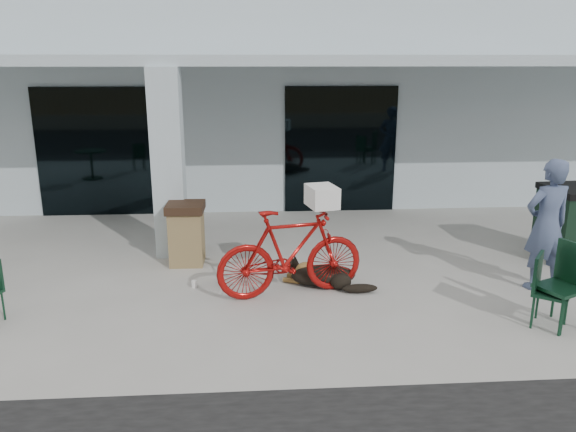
{
  "coord_description": "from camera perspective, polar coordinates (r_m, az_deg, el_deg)",
  "views": [
    {
      "loc": [
        -0.15,
        -6.96,
        3.21
      ],
      "look_at": [
        0.39,
        0.98,
        1.0
      ],
      "focal_mm": 35.0,
      "sensor_mm": 36.0,
      "label": 1
    }
  ],
  "objects": [
    {
      "name": "bicycle",
      "position": [
        7.82,
        0.27,
        -3.75
      ],
      "size": [
        2.18,
        1.03,
        1.26
      ],
      "primitive_type": "imported",
      "rotation": [
        0.0,
        0.0,
        1.79
      ],
      "color": "#9C0F0C",
      "rests_on": "ground"
    },
    {
      "name": "building",
      "position": [
        15.49,
        -3.42,
        11.93
      ],
      "size": [
        22.0,
        7.0,
        4.5
      ],
      "primitive_type": "cube",
      "color": "#AFBDC6",
      "rests_on": "ground"
    },
    {
      "name": "cafe_chair_far_a",
      "position": [
        7.68,
        25.23,
        -7.03
      ],
      "size": [
        0.61,
        0.6,
        0.92
      ],
      "primitive_type": null,
      "rotation": [
        0.0,
        0.0,
        0.93
      ],
      "color": "#133824",
      "rests_on": "ground"
    },
    {
      "name": "laundry_basket",
      "position": [
        7.74,
        3.47,
        2.01
      ],
      "size": [
        0.46,
        0.56,
        0.29
      ],
      "primitive_type": "cube",
      "rotation": [
        0.0,
        0.0,
        1.79
      ],
      "color": "white",
      "rests_on": "bicycle"
    },
    {
      "name": "dog",
      "position": [
        8.3,
        3.62,
        -5.92
      ],
      "size": [
        1.15,
        0.79,
        0.37
      ],
      "primitive_type": null,
      "rotation": [
        0.0,
        0.0,
        -0.43
      ],
      "color": "black",
      "rests_on": "ground"
    },
    {
      "name": "trash_receptacle",
      "position": [
        9.23,
        -10.26,
        -1.77
      ],
      "size": [
        0.61,
        0.61,
        1.01
      ],
      "primitive_type": null,
      "rotation": [
        0.0,
        0.0,
        -0.02
      ],
      "color": "olive",
      "rests_on": "ground"
    },
    {
      "name": "column",
      "position": [
        9.51,
        -12.06,
        5.17
      ],
      "size": [
        0.5,
        0.5,
        3.12
      ],
      "primitive_type": "cube",
      "color": "#AFBDC6",
      "rests_on": "ground"
    },
    {
      "name": "storefront_glass_left",
      "position": [
        12.47,
        -18.13,
        6.17
      ],
      "size": [
        2.8,
        0.06,
        2.7
      ],
      "primitive_type": "cube",
      "color": "black",
      "rests_on": "ground"
    },
    {
      "name": "wheeled_bin",
      "position": [
        10.36,
        26.63,
        -0.68
      ],
      "size": [
        0.82,
        1.01,
        1.23
      ],
      "primitive_type": null,
      "rotation": [
        0.0,
        0.0,
        0.07
      ],
      "color": "black",
      "rests_on": "ground"
    },
    {
      "name": "ground",
      "position": [
        7.67,
        -2.45,
        -9.24
      ],
      "size": [
        80.0,
        80.0,
        0.0
      ],
      "primitive_type": "plane",
      "color": "#A4A29A",
      "rests_on": "ground"
    },
    {
      "name": "storefront_glass_right",
      "position": [
        12.24,
        5.34,
        6.71
      ],
      "size": [
        2.4,
        0.06,
        2.7
      ],
      "primitive_type": "cube",
      "color": "black",
      "rests_on": "ground"
    },
    {
      "name": "person",
      "position": [
        8.78,
        24.79,
        -0.83
      ],
      "size": [
        0.77,
        0.58,
        1.91
      ],
      "primitive_type": "imported",
      "rotation": [
        0.0,
        0.0,
        3.32
      ],
      "color": "#435071",
      "rests_on": "ground"
    },
    {
      "name": "cafe_chair_far_b",
      "position": [
        7.71,
        25.91,
        -6.47
      ],
      "size": [
        0.68,
        0.66,
        1.06
      ],
      "primitive_type": null,
      "rotation": [
        0.0,
        0.0,
        -1.13
      ],
      "color": "#133824",
      "rests_on": "ground"
    },
    {
      "name": "cup_near_dog",
      "position": [
        8.39,
        -9.5,
        -6.82
      ],
      "size": [
        0.1,
        0.1,
        0.1
      ],
      "primitive_type": "cylinder",
      "rotation": [
        0.0,
        0.0,
        -0.3
      ],
      "color": "white",
      "rests_on": "ground"
    },
    {
      "name": "overhang",
      "position": [
        10.57,
        -3.21,
        15.49
      ],
      "size": [
        22.0,
        2.8,
        0.18
      ],
      "primitive_type": "cube",
      "color": "#AFBDC6",
      "rests_on": "column"
    }
  ]
}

